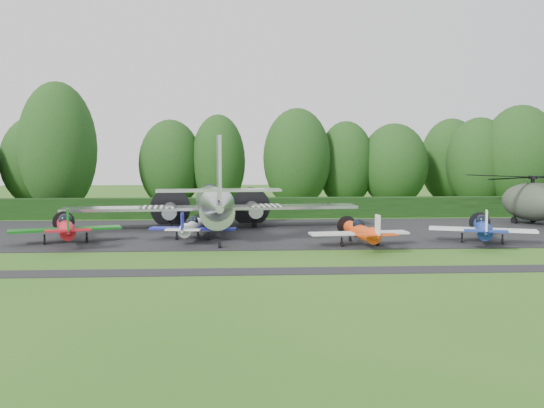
{
  "coord_description": "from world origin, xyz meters",
  "views": [
    {
      "loc": [
        -2.1,
        -38.81,
        6.64
      ],
      "look_at": [
        0.57,
        8.13,
        2.5
      ],
      "focal_mm": 40.0,
      "sensor_mm": 36.0,
      "label": 1
    }
  ],
  "objects": [
    {
      "name": "tree_0",
      "position": [
        -24.91,
        32.63,
        5.38
      ],
      "size": [
        8.85,
        8.85,
        10.78
      ],
      "color": "black",
      "rests_on": "ground"
    },
    {
      "name": "tree_9",
      "position": [
        16.47,
        32.29,
        4.94
      ],
      "size": [
        8.0,
        8.0,
        9.89
      ],
      "color": "black",
      "rests_on": "ground"
    },
    {
      "name": "ground",
      "position": [
        0.0,
        0.0,
        0.0
      ],
      "size": [
        160.0,
        160.0,
        0.0
      ],
      "primitive_type": "plane",
      "color": "#2A5A19",
      "rests_on": "ground"
    },
    {
      "name": "taxiway_verge",
      "position": [
        0.0,
        -6.0,
        0.0
      ],
      "size": [
        70.0,
        2.0,
        0.0
      ],
      "primitive_type": "cube",
      "color": "black",
      "rests_on": "ground"
    },
    {
      "name": "light_plane_blue",
      "position": [
        15.24,
        2.89,
        1.18
      ],
      "size": [
        7.38,
        7.75,
        2.83
      ],
      "rotation": [
        0.0,
        0.0,
        0.33
      ],
      "color": "navy",
      "rests_on": "ground"
    },
    {
      "name": "transport_plane",
      "position": [
        -4.16,
        11.18,
        2.22
      ],
      "size": [
        24.84,
        19.05,
        7.96
      ],
      "rotation": [
        0.0,
        0.0,
        -0.09
      ],
      "color": "silver",
      "rests_on": "ground"
    },
    {
      "name": "tree_11",
      "position": [
        24.66,
        35.95,
        5.33
      ],
      "size": [
        7.6,
        7.6,
        10.69
      ],
      "color": "black",
      "rests_on": "ground"
    },
    {
      "name": "tree_1",
      "position": [
        -9.86,
        31.92,
        5.11
      ],
      "size": [
        7.3,
        7.3,
        10.25
      ],
      "color": "black",
      "rests_on": "ground"
    },
    {
      "name": "sign_board",
      "position": [
        27.57,
        20.5,
        1.33
      ],
      "size": [
        3.5,
        0.13,
        1.97
      ],
      "rotation": [
        0.0,
        0.0,
        -0.08
      ],
      "color": "#3F3326",
      "rests_on": "ground"
    },
    {
      "name": "hedgerow",
      "position": [
        0.0,
        21.0,
        0.0
      ],
      "size": [
        90.0,
        1.6,
        2.0
      ],
      "primitive_type": "cube",
      "color": "black",
      "rests_on": "ground"
    },
    {
      "name": "tree_10",
      "position": [
        26.38,
        31.25,
        5.28
      ],
      "size": [
        7.61,
        7.61,
        10.58
      ],
      "color": "black",
      "rests_on": "ground"
    },
    {
      "name": "tree_4",
      "position": [
        10.77,
        32.77,
        5.07
      ],
      "size": [
        6.77,
        6.77,
        10.16
      ],
      "color": "black",
      "rests_on": "ground"
    },
    {
      "name": "tree_6",
      "position": [
        30.4,
        29.36,
        5.94
      ],
      "size": [
        8.78,
        8.78,
        11.9
      ],
      "color": "black",
      "rests_on": "ground"
    },
    {
      "name": "light_plane_white",
      "position": [
        -5.5,
        5.72,
        1.03
      ],
      "size": [
        6.41,
        6.74,
        2.46
      ],
      "rotation": [
        0.0,
        0.0,
        0.12
      ],
      "color": "white",
      "rests_on": "ground"
    },
    {
      "name": "tree_3",
      "position": [
        4.74,
        30.89,
        5.76
      ],
      "size": [
        7.79,
        7.79,
        11.54
      ],
      "color": "black",
      "rests_on": "ground"
    },
    {
      "name": "helicopter",
      "position": [
        24.39,
        13.98,
        2.36
      ],
      "size": [
        13.66,
        16.0,
        4.4
      ],
      "rotation": [
        0.0,
        0.0,
        -0.34
      ],
      "color": "#343D2F",
      "rests_on": "ground"
    },
    {
      "name": "light_plane_orange",
      "position": [
        6.36,
        2.04,
        1.11
      ],
      "size": [
        6.93,
        7.28,
        2.66
      ],
      "rotation": [
        0.0,
        0.0,
        -0.11
      ],
      "color": "#E1400D",
      "rests_on": "ground"
    },
    {
      "name": "tree_12",
      "position": [
        -21.04,
        26.47,
        6.94
      ],
      "size": [
        8.08,
        8.08,
        13.9
      ],
      "color": "black",
      "rests_on": "ground"
    },
    {
      "name": "tree_2",
      "position": [
        -4.3,
        31.2,
        5.39
      ],
      "size": [
        6.17,
        6.17,
        10.81
      ],
      "color": "black",
      "rests_on": "ground"
    },
    {
      "name": "light_plane_red",
      "position": [
        -14.26,
        4.45,
        1.23
      ],
      "size": [
        7.68,
        8.08,
        2.95
      ],
      "rotation": [
        0.0,
        0.0,
        -0.31
      ],
      "color": "red",
      "rests_on": "ground"
    },
    {
      "name": "apron",
      "position": [
        0.0,
        10.0,
        0.0
      ],
      "size": [
        70.0,
        18.0,
        0.01
      ],
      "primitive_type": "cube",
      "color": "black",
      "rests_on": "ground"
    }
  ]
}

